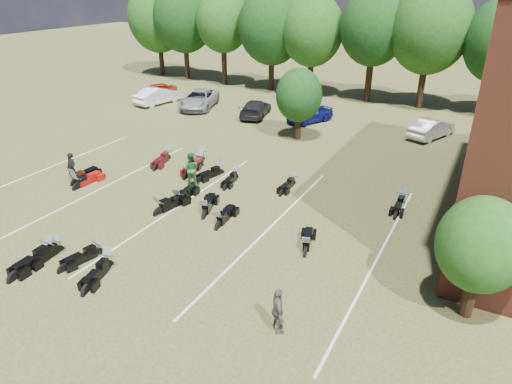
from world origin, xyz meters
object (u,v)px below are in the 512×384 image
Objects in this scene: person_green at (191,169)px; motorcycle_3 at (59,252)px; car_4 at (310,114)px; person_grey at (278,311)px; motorcycle_7 at (78,189)px; car_0 at (156,91)px; motorcycle_14 at (168,160)px; person_black at (72,168)px.

person_green is 8.38m from motorcycle_3.
car_4 is 23.81m from person_grey.
person_grey is 0.72× the size of motorcycle_7.
car_0 is 2.13× the size of person_green.
motorcycle_14 is (1.59, 5.76, 0.00)m from motorcycle_7.
motorcycle_7 is at bearing 33.80° from person_grey.
car_4 reaches higher than motorcycle_7.
person_black is at bearing -88.60° from car_4.
person_black is 0.76× the size of motorcycle_7.
person_green is 0.93× the size of motorcycle_3.
person_black is at bearing -127.63° from motorcycle_14.
person_green reaches higher than motorcycle_14.
motorcycle_14 is at bearing -103.79° from motorcycle_7.
motorcycle_3 is at bearing 62.82° from person_green.
person_grey is 15.16m from motorcycle_7.
car_0 is 26.89m from motorcycle_3.
person_green is at bearing 26.04° from person_black.
motorcycle_3 is 0.88× the size of motorcycle_7.
car_0 reaches higher than motorcycle_7.
car_0 is at bearing -66.35° from person_green.
motorcycle_7 is (-6.37, -17.62, -0.68)m from car_4.
car_4 is 1.99× the size of motorcycle_3.
person_green is (5.90, 2.93, 0.06)m from person_black.
person_green is 0.81× the size of motorcycle_14.
person_black reaches higher than car_0.
person_green reaches higher than person_grey.
motorcycle_3 is (4.99, -5.35, -0.88)m from person_black.
person_green reaches higher than car_4.
person_black is 0.75× the size of motorcycle_14.
car_0 is 15.86m from car_4.
person_black is 6.59m from person_green.
motorcycle_7 is (9.48, -18.23, -0.68)m from car_0.
car_4 reaches higher than car_0.
car_4 reaches higher than motorcycle_3.
car_0 is 2.43× the size of person_grey.
person_black is at bearing 5.53° from person_green.
motorcycle_7 is (-14.35, 4.81, -0.82)m from person_grey.
motorcycle_14 is (-4.78, -11.86, -0.68)m from car_4.
person_black is 1.25m from motorcycle_7.
car_4 is 18.75m from motorcycle_7.
person_black is 7.37m from motorcycle_3.
person_grey is 0.82× the size of motorcycle_3.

